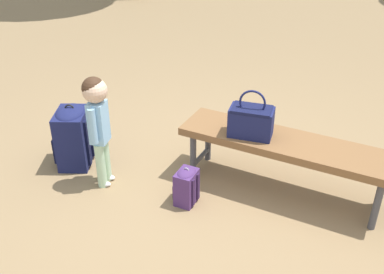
{
  "coord_description": "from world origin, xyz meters",
  "views": [
    {
      "loc": [
        -0.5,
        2.79,
        2.16
      ],
      "look_at": [
        0.12,
        -0.09,
        0.45
      ],
      "focal_mm": 42.82,
      "sensor_mm": 36.0,
      "label": 1
    }
  ],
  "objects_px": {
    "handbag": "(251,120)",
    "backpack_large": "(73,135)",
    "park_bench": "(286,147)",
    "child_standing": "(97,116)",
    "backpack_small": "(186,185)"
  },
  "relations": [
    {
      "from": "backpack_large",
      "to": "backpack_small",
      "type": "bearing_deg",
      "value": 162.65
    },
    {
      "from": "handbag",
      "to": "backpack_large",
      "type": "distance_m",
      "value": 1.48
    },
    {
      "from": "child_standing",
      "to": "backpack_small",
      "type": "bearing_deg",
      "value": 171.41
    },
    {
      "from": "park_bench",
      "to": "backpack_large",
      "type": "xyz_separation_m",
      "value": [
        1.72,
        -0.02,
        -0.12
      ]
    },
    {
      "from": "handbag",
      "to": "backpack_large",
      "type": "xyz_separation_m",
      "value": [
        1.45,
        0.0,
        -0.3
      ]
    },
    {
      "from": "park_bench",
      "to": "handbag",
      "type": "xyz_separation_m",
      "value": [
        0.27,
        -0.02,
        0.18
      ]
    },
    {
      "from": "handbag",
      "to": "backpack_large",
      "type": "relative_size",
      "value": 0.66
    },
    {
      "from": "backpack_small",
      "to": "handbag",
      "type": "bearing_deg",
      "value": -142.25
    },
    {
      "from": "backpack_large",
      "to": "park_bench",
      "type": "bearing_deg",
      "value": 179.3
    },
    {
      "from": "child_standing",
      "to": "backpack_small",
      "type": "relative_size",
      "value": 2.94
    },
    {
      "from": "child_standing",
      "to": "backpack_small",
      "type": "height_order",
      "value": "child_standing"
    },
    {
      "from": "handbag",
      "to": "park_bench",
      "type": "bearing_deg",
      "value": 175.54
    },
    {
      "from": "park_bench",
      "to": "handbag",
      "type": "relative_size",
      "value": 4.48
    },
    {
      "from": "handbag",
      "to": "child_standing",
      "type": "height_order",
      "value": "child_standing"
    },
    {
      "from": "backpack_large",
      "to": "child_standing",
      "type": "bearing_deg",
      "value": 147.38
    }
  ]
}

